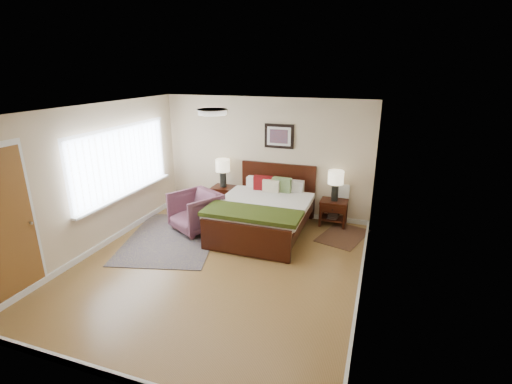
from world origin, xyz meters
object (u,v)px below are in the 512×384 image
lamp_left (223,168)px  armchair (196,212)px  bed (264,207)px  nightstand_left (223,192)px  rug_persian (172,238)px  lamp_right (336,181)px  nightstand_right (333,210)px

lamp_left → armchair: size_ratio=0.72×
bed → nightstand_left: size_ratio=3.70×
armchair → rug_persian: (-0.25, -0.50, -0.38)m
lamp_right → nightstand_left: bearing=-179.5°
armchair → nightstand_right: bearing=53.3°
lamp_left → bed: bearing=-33.8°
lamp_left → lamp_right: bearing=0.0°
bed → lamp_right: (1.23, 0.80, 0.43)m
nightstand_left → lamp_left: bearing=90.0°
nightstand_right → armchair: 2.76m
nightstand_right → rug_persian: size_ratio=0.23×
nightstand_left → nightstand_right: bearing=0.2°
bed → nightstand_right: bearing=32.6°
bed → nightstand_left: bearing=146.8°
rug_persian → nightstand_right: bearing=15.6°
nightstand_left → lamp_left: 0.54m
bed → lamp_right: size_ratio=3.43×
lamp_left → lamp_right: 2.43m
lamp_left → rug_persian: lamp_left is taller
nightstand_left → lamp_right: 2.48m
lamp_right → armchair: (-2.52, -1.13, -0.56)m
nightstand_right → lamp_left: lamp_left is taller
lamp_right → armchair: bearing=-155.9°
bed → lamp_left: bearing=146.2°
nightstand_right → lamp_left: size_ratio=0.87×
nightstand_right → armchair: size_ratio=0.63×
armchair → rug_persian: 0.67m
nightstand_right → lamp_right: lamp_right is taller
nightstand_left → armchair: 1.12m
nightstand_right → lamp_left: bearing=179.7°
nightstand_right → lamp_right: (0.00, 0.01, 0.62)m
bed → nightstand_left: (-1.20, 0.78, -0.08)m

